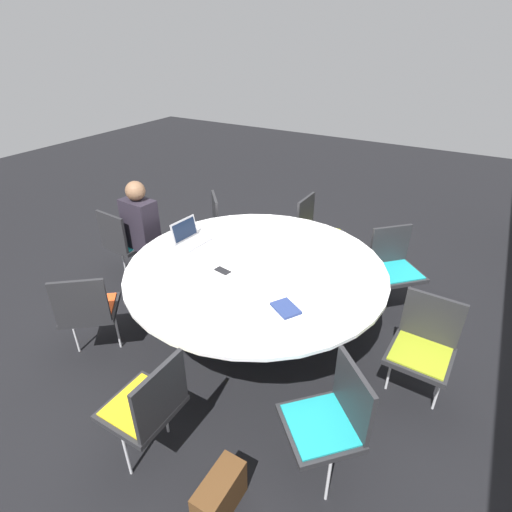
# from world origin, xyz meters

# --- Properties ---
(ground_plane) EXTENTS (16.00, 16.00, 0.00)m
(ground_plane) POSITION_xyz_m (0.00, 0.00, 0.00)
(ground_plane) COLOR black
(conference_table) EXTENTS (2.24, 2.24, 0.74)m
(conference_table) POSITION_xyz_m (0.00, 0.00, 0.65)
(conference_table) COLOR #B7B7BC
(conference_table) RESTS_ON ground_plane
(chair_0) EXTENTS (0.46, 0.47, 0.86)m
(chair_0) POSITION_xyz_m (-0.08, -1.73, 0.52)
(chair_0) COLOR #262628
(chair_0) RESTS_ON ground_plane
(chair_1) EXTENTS (0.60, 0.61, 0.86)m
(chair_1) POSITION_xyz_m (0.96, -1.06, 0.52)
(chair_1) COLOR #262628
(chair_1) RESTS_ON ground_plane
(chair_2) EXTENTS (0.44, 0.42, 0.86)m
(chair_2) POSITION_xyz_m (1.43, 0.07, 0.52)
(chair_2) COLOR #262628
(chair_2) RESTS_ON ground_plane
(chair_3) EXTENTS (0.61, 0.61, 0.86)m
(chair_3) POSITION_xyz_m (0.95, 1.08, 0.52)
(chair_3) COLOR #262628
(chair_3) RESTS_ON ground_plane
(chair_4) EXTENTS (0.44, 0.46, 0.86)m
(chair_4) POSITION_xyz_m (-0.00, 1.43, 0.52)
(chair_4) COLOR #262628
(chair_4) RESTS_ON ground_plane
(chair_5) EXTENTS (0.61, 0.61, 0.86)m
(chair_5) POSITION_xyz_m (-1.06, 0.96, 0.52)
(chair_5) COLOR #262628
(chair_5) RESTS_ON ground_plane
(chair_6) EXTENTS (0.45, 0.43, 0.86)m
(chair_6) POSITION_xyz_m (-1.43, -0.05, 0.52)
(chair_6) COLOR #262628
(chair_6) RESTS_ON ground_plane
(chair_7) EXTENTS (0.61, 0.61, 0.86)m
(chair_7) POSITION_xyz_m (-1.02, -1.01, 0.52)
(chair_7) COLOR #262628
(chair_7) RESTS_ON ground_plane
(person_0) EXTENTS (0.28, 0.38, 1.21)m
(person_0) POSITION_xyz_m (-0.14, -1.49, 0.71)
(person_0) COLOR #231E28
(person_0) RESTS_ON ground_plane
(laptop) EXTENTS (0.33, 0.26, 0.21)m
(laptop) POSITION_xyz_m (-0.07, -0.78, 0.80)
(laptop) COLOR #99999E
(laptop) RESTS_ON conference_table
(spiral_notebook) EXTENTS (0.24, 0.26, 0.02)m
(spiral_notebook) POSITION_xyz_m (0.42, 0.50, 0.75)
(spiral_notebook) COLOR navy
(spiral_notebook) RESTS_ON conference_table
(cell_phone) EXTENTS (0.09, 0.15, 0.01)m
(cell_phone) POSITION_xyz_m (0.22, -0.20, 0.75)
(cell_phone) COLOR black
(cell_phone) RESTS_ON conference_table
(handbag) EXTENTS (0.36, 0.16, 0.28)m
(handbag) POSITION_xyz_m (1.50, 0.63, 0.14)
(handbag) COLOR #513319
(handbag) RESTS_ON ground_plane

